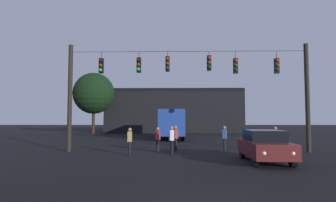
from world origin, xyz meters
TOP-DOWN VIEW (x-y plane):
  - ground_plane at (0.00, 24.50)m, footprint 168.00×168.00m
  - overhead_signal_span at (0.01, 12.32)m, footprint 15.38×0.44m
  - city_bus at (-1.40, 25.80)m, footprint 3.10×11.12m
  - car_near_right at (3.46, 7.93)m, footprint 1.97×4.39m
  - pedestrian_crossing_left at (5.47, 12.25)m, footprint 0.35×0.42m
  - pedestrian_crossing_center at (2.42, 12.92)m, footprint 0.34×0.42m
  - pedestrian_crossing_right at (-1.89, 12.38)m, footprint 0.33×0.41m
  - pedestrian_near_bus at (-0.77, 12.81)m, footprint 0.36×0.42m
  - pedestrian_trailing at (-1.00, 10.97)m, footprint 0.31×0.40m
  - pedestrian_far_side at (-3.39, 10.52)m, footprint 0.27×0.38m
  - corner_building at (-0.90, 42.38)m, footprint 21.15×9.87m
  - tree_left_silhouette at (-12.55, 35.82)m, footprint 5.96×5.96m

SIDE VIEW (x-z plane):
  - ground_plane at x=0.00m, z-range 0.00..0.00m
  - car_near_right at x=3.46m, z-range 0.04..1.56m
  - pedestrian_crossing_right at x=-1.89m, z-range 0.09..1.63m
  - pedestrian_far_side at x=-3.39m, z-range 0.09..1.65m
  - pedestrian_crossing_left at x=5.47m, z-range 0.10..1.69m
  - pedestrian_crossing_center at x=2.42m, z-range 0.10..1.72m
  - pedestrian_near_bus at x=-0.77m, z-range 0.10..1.74m
  - pedestrian_trailing at x=-1.00m, z-range 0.10..1.74m
  - city_bus at x=-1.40m, z-range 0.37..3.37m
  - corner_building at x=-0.90m, z-range 0.00..6.78m
  - overhead_signal_span at x=0.01m, z-range 0.78..7.64m
  - tree_left_silhouette at x=-12.55m, z-range 1.42..10.24m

